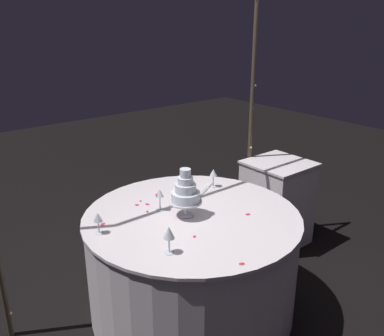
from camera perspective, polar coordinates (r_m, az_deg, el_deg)
The scene contains 20 objects.
ground_plane at distance 3.22m, azimuth -0.00°, elevation -18.42°, with size 12.00×12.00×0.00m, color black.
decorative_arch at distance 3.00m, azimuth -6.58°, elevation 10.01°, with size 2.30×0.06×2.24m.
main_table at distance 3.00m, azimuth -0.00°, elevation -12.80°, with size 1.46×1.46×0.75m.
side_table at distance 3.92m, azimuth 11.48°, elevation -4.63°, with size 0.52×0.52×0.78m.
tiered_cake at distance 2.73m, azimuth -0.90°, elevation -3.37°, with size 0.22×0.22×0.33m.
wine_glass_0 at distance 2.84m, azimuth -4.42°, elevation -3.66°, with size 0.06×0.06×0.15m.
wine_glass_1 at distance 3.22m, azimuth 2.94°, elevation -0.79°, with size 0.06×0.06×0.14m.
wine_glass_2 at distance 2.60m, azimuth -12.72°, elevation -6.75°, with size 0.06×0.06×0.14m.
wine_glass_3 at distance 2.33m, azimuth -3.17°, elevation -8.94°, with size 0.06×0.06×0.16m.
cake_knife at distance 3.20m, azimuth 1.89°, elevation -2.90°, with size 0.27×0.16×0.01m.
rose_petal_0 at distance 2.86m, azimuth -6.14°, elevation -5.94°, with size 0.03×0.02×0.00m, color #E02D47.
rose_petal_1 at distance 2.55m, azimuth 0.33°, elevation -9.34°, with size 0.03×0.02×0.00m, color #E02D47.
rose_petal_2 at distance 3.11m, azimuth -4.87°, elevation -3.73°, with size 0.04×0.03×0.00m, color #E02D47.
rose_petal_3 at distance 2.97m, azimuth -6.13°, elevation -4.93°, with size 0.04×0.02×0.00m, color #E02D47.
rose_petal_4 at distance 2.84m, azimuth 7.64°, elevation -6.28°, with size 0.04×0.03×0.00m, color #E02D47.
rose_petal_5 at distance 2.75m, azimuth -12.09°, elevation -7.49°, with size 0.04×0.03×0.00m, color #E02D47.
rose_petal_6 at distance 2.31m, azimuth 6.82°, elevation -12.86°, with size 0.03×0.02×0.00m, color #E02D47.
rose_petal_7 at distance 2.97m, azimuth -7.55°, elevation -5.02°, with size 0.04×0.02×0.00m, color #E02D47.
rose_petal_8 at distance 3.26m, azimuth -0.62°, elevation -2.51°, with size 0.03×0.02×0.00m, color #E02D47.
rose_petal_9 at distance 3.03m, azimuth -7.05°, elevation -4.49°, with size 0.02×0.02×0.00m, color #E02D47.
Camera 1 is at (-1.59, -1.96, 2.00)m, focal length 39.03 mm.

